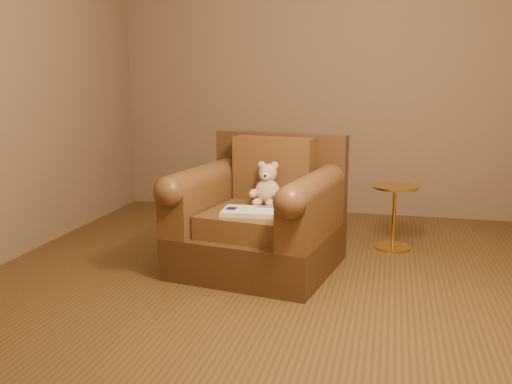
# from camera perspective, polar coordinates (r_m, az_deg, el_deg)

# --- Properties ---
(floor) EXTENTS (4.00, 4.00, 0.00)m
(floor) POSITION_cam_1_polar(r_m,az_deg,el_deg) (3.86, 2.40, -8.61)
(floor) COLOR brown
(floor) RESTS_ON ground
(room) EXTENTS (4.02, 4.02, 2.71)m
(room) POSITION_cam_1_polar(r_m,az_deg,el_deg) (3.65, 2.64, 17.59)
(room) COLOR #7A624B
(room) RESTS_ON ground
(armchair) EXTENTS (1.16, 1.12, 0.92)m
(armchair) POSITION_cam_1_polar(r_m,az_deg,el_deg) (3.99, 0.42, -2.63)
(armchair) COLOR #422916
(armchair) RESTS_ON floor
(teddy_bear) EXTENTS (0.23, 0.25, 0.31)m
(teddy_bear) POSITION_cam_1_polar(r_m,az_deg,el_deg) (4.01, 1.10, 0.37)
(teddy_bear) COLOR #C9A88D
(teddy_bear) RESTS_ON armchair
(guidebook) EXTENTS (0.42, 0.27, 0.03)m
(guidebook) POSITION_cam_1_polar(r_m,az_deg,el_deg) (3.75, -0.29, -1.98)
(guidebook) COLOR beige
(guidebook) RESTS_ON armchair
(side_table) EXTENTS (0.36, 0.36, 0.50)m
(side_table) POSITION_cam_1_polar(r_m,az_deg,el_deg) (4.56, 13.63, -2.25)
(side_table) COLOR gold
(side_table) RESTS_ON floor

